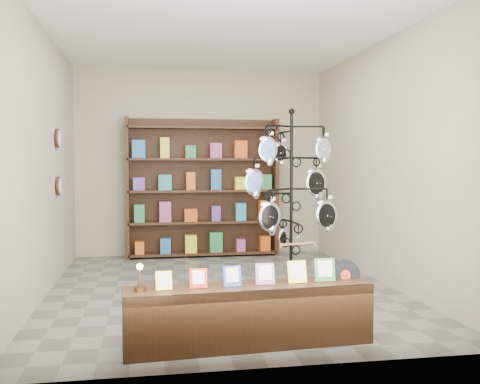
{
  "coord_description": "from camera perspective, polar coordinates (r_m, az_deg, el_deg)",
  "views": [
    {
      "loc": [
        -0.86,
        -6.21,
        1.48
      ],
      "look_at": [
        0.04,
        -1.0,
        1.2
      ],
      "focal_mm": 40.0,
      "sensor_mm": 36.0,
      "label": 1
    }
  ],
  "objects": [
    {
      "name": "wall_clocks",
      "position": [
        7.1,
        -18.81,
        3.03
      ],
      "size": [
        0.03,
        0.24,
        0.84
      ],
      "color": "black",
      "rests_on": "ground"
    },
    {
      "name": "back_shelving",
      "position": [
        8.56,
        -4.0,
        0.0
      ],
      "size": [
        2.42,
        0.36,
        2.2
      ],
      "color": "black",
      "rests_on": "ground"
    },
    {
      "name": "front_shelf",
      "position": [
        4.46,
        0.93,
        -12.97
      ],
      "size": [
        2.03,
        0.54,
        0.71
      ],
      "rotation": [
        0.0,
        0.0,
        0.06
      ],
      "color": "black",
      "rests_on": "ground"
    },
    {
      "name": "room_envelope",
      "position": [
        6.28,
        -1.91,
        6.41
      ],
      "size": [
        5.0,
        5.0,
        5.0
      ],
      "color": "#B3A490",
      "rests_on": "ground"
    },
    {
      "name": "display_tree",
      "position": [
        5.86,
        5.49,
        0.3
      ],
      "size": [
        1.07,
        1.01,
        2.08
      ],
      "rotation": [
        0.0,
        0.0,
        0.18
      ],
      "color": "black",
      "rests_on": "ground"
    },
    {
      "name": "ground",
      "position": [
        6.44,
        -1.88,
        -10.26
      ],
      "size": [
        5.0,
        5.0,
        0.0
      ],
      "primitive_type": "plane",
      "color": "slate",
      "rests_on": "ground"
    }
  ]
}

